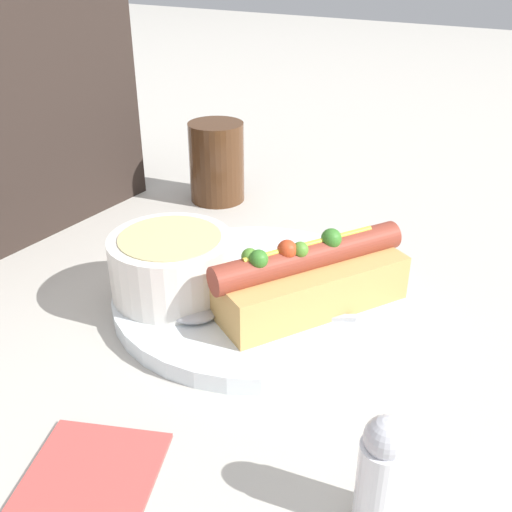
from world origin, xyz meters
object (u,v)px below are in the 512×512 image
(spoon, at_px, (216,315))
(drinking_glass, at_px, (217,162))
(soup_bowl, at_px, (172,262))
(salt_shaker, at_px, (381,472))
(hot_dog, at_px, (308,277))

(spoon, xyz_separation_m, drinking_glass, (0.24, 0.17, 0.03))
(soup_bowl, bearing_deg, drinking_glass, 26.39)
(drinking_glass, bearing_deg, spoon, -144.95)
(drinking_glass, xyz_separation_m, salt_shaker, (-0.34, -0.35, -0.01))
(spoon, relative_size, drinking_glass, 1.41)
(hot_dog, relative_size, salt_shaker, 2.35)
(hot_dog, distance_m, soup_bowl, 0.12)
(hot_dog, xyz_separation_m, spoon, (-0.06, 0.05, -0.02))
(spoon, bearing_deg, drinking_glass, -86.34)
(hot_dog, bearing_deg, soup_bowl, 141.98)
(hot_dog, height_order, soup_bowl, hot_dog)
(drinking_glass, bearing_deg, soup_bowl, -153.61)
(soup_bowl, relative_size, spoon, 0.78)
(soup_bowl, xyz_separation_m, spoon, (-0.02, -0.06, -0.03))
(soup_bowl, relative_size, drinking_glass, 1.10)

